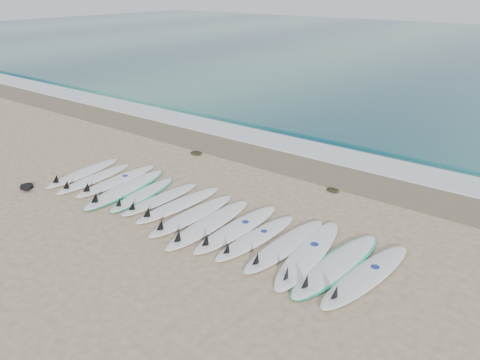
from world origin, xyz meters
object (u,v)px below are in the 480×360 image
Objects in this scene: surfboard_0 at (82,173)px; leash_coil at (27,187)px; surfboard_7 at (191,216)px; surfboard_14 at (365,276)px.

surfboard_0 is 5.62× the size of leash_coil.
surfboard_7 is (4.10, -0.07, 0.00)m from surfboard_0.
surfboard_7 is 4.64m from leash_coil.
surfboard_7 is 5.71× the size of leash_coil.
leash_coil is at bearing -110.48° from surfboard_0.
surfboard_0 is 4.10m from surfboard_7.
surfboard_0 is at bearing -179.90° from surfboard_7.
leash_coil is at bearing -161.88° from surfboard_7.
surfboard_7 is at bearing -170.12° from surfboard_14.
surfboard_14 is (8.16, 0.10, 0.00)m from surfboard_0.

